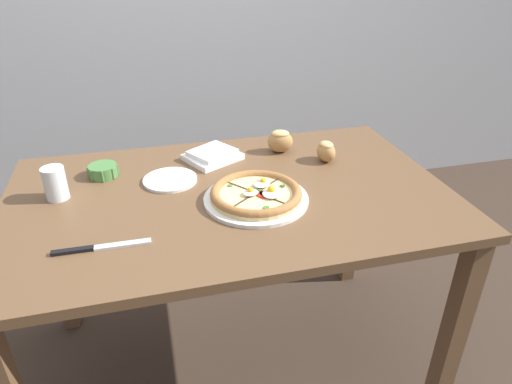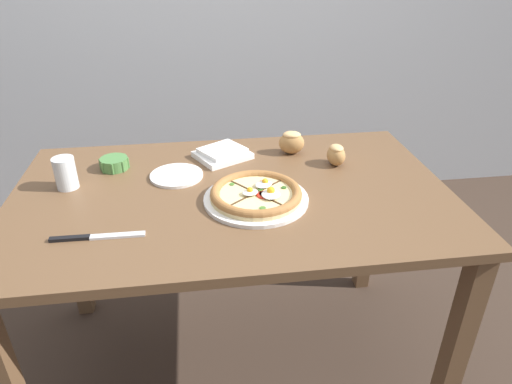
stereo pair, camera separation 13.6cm
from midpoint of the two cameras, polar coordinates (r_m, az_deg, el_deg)
ground_plane at (r=1.91m, az=-4.81°, el=-20.40°), size 12.00×12.00×0.00m
dining_table at (r=1.48m, az=-5.85°, el=-3.58°), size 1.37×0.84×0.76m
pizza at (r=1.36m, az=-2.82°, el=-0.45°), size 0.32×0.32×0.05m
ramekin_bowl at (r=1.61m, az=-20.92°, el=2.48°), size 0.10×0.10×0.04m
napkin_folded at (r=1.64m, az=-7.83°, el=4.51°), size 0.23×0.21×0.04m
bread_piece_near at (r=1.62m, az=6.39°, el=5.06°), size 0.07×0.09×0.07m
bread_piece_mid at (r=1.68m, az=0.72°, el=6.38°), size 0.10×0.09×0.08m
knife_main at (r=1.25m, az=-21.85°, el=-6.54°), size 0.25×0.02×0.01m
water_glass at (r=1.52m, az=-26.16°, el=0.72°), size 0.07×0.07×0.10m
side_saucer at (r=1.52m, az=-13.22°, el=1.42°), size 0.17×0.17×0.01m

